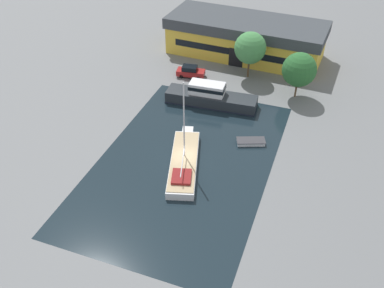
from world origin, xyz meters
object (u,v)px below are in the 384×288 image
object	(u,v)px
parked_car	(190,71)
sailboat_moored	(184,162)
small_dinghy	(251,142)
warehouse_building	(246,37)
quay_tree_by_water	(299,70)
quay_tree_near_building	(250,48)
motor_cruiser	(210,97)

from	to	relation	value
parked_car	sailboat_moored	size ratio (longest dim) A/B	0.36
small_dinghy	warehouse_building	bearing A→B (deg)	175.11
warehouse_building	quay_tree_by_water	bearing A→B (deg)	-43.50
warehouse_building	quay_tree_near_building	size ratio (longest dim) A/B	3.64
motor_cruiser	small_dinghy	world-z (taller)	motor_cruiser
warehouse_building	quay_tree_near_building	bearing A→B (deg)	-68.61
sailboat_moored	small_dinghy	world-z (taller)	sailboat_moored
quay_tree_near_building	sailboat_moored	xyz separation A→B (m)	(-1.68, -24.03, -4.37)
quay_tree_by_water	small_dinghy	bearing A→B (deg)	-104.00
warehouse_building	motor_cruiser	size ratio (longest dim) A/B	2.02
quay_tree_by_water	parked_car	bearing A→B (deg)	178.62
warehouse_building	parked_car	size ratio (longest dim) A/B	5.80
quay_tree_by_water	motor_cruiser	bearing A→B (deg)	-150.06
sailboat_moored	motor_cruiser	world-z (taller)	sailboat_moored
parked_car	sailboat_moored	xyz separation A→B (m)	(6.92, -20.94, -0.32)
quay_tree_near_building	small_dinghy	xyz separation A→B (m)	(4.71, -17.00, -4.68)
quay_tree_near_building	motor_cruiser	size ratio (longest dim) A/B	0.56
quay_tree_near_building	quay_tree_by_water	world-z (taller)	quay_tree_near_building
sailboat_moored	quay_tree_by_water	bearing A→B (deg)	48.19
small_dinghy	sailboat_moored	bearing A→B (deg)	-63.60
quay_tree_by_water	quay_tree_near_building	bearing A→B (deg)	156.65
small_dinghy	quay_tree_by_water	bearing A→B (deg)	144.70
small_dinghy	motor_cruiser	bearing A→B (deg)	-153.67
parked_car	motor_cruiser	world-z (taller)	motor_cruiser
quay_tree_near_building	quay_tree_by_water	size ratio (longest dim) A/B	1.08
quay_tree_near_building	motor_cruiser	world-z (taller)	quay_tree_near_building
quay_tree_near_building	quay_tree_by_water	xyz separation A→B (m)	(8.08, -3.49, -0.55)
quay_tree_by_water	motor_cruiser	size ratio (longest dim) A/B	0.52
parked_car	small_dinghy	distance (m)	19.27
quay_tree_by_water	small_dinghy	size ratio (longest dim) A/B	1.75
quay_tree_by_water	sailboat_moored	distance (m)	23.06
small_dinghy	quay_tree_near_building	bearing A→B (deg)	174.17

